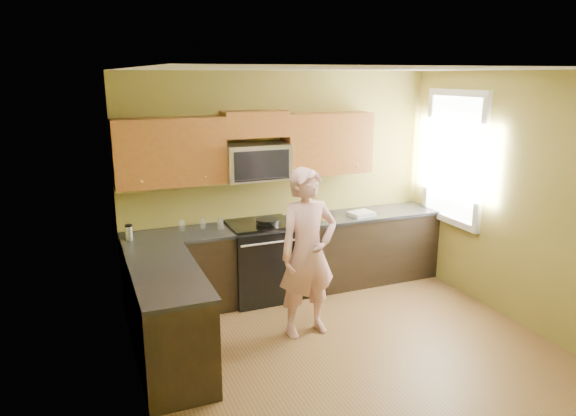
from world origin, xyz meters
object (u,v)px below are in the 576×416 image
travel_mug (130,240)px  microwave (256,179)px  stove (261,260)px  butter_tub (322,219)px  woman (308,253)px  frying_pan (268,224)px

travel_mug → microwave: bearing=4.8°
stove → butter_tub: (0.79, -0.05, 0.45)m
woman → microwave: bearing=93.7°
travel_mug → stove: bearing=0.0°
frying_pan → travel_mug: size_ratio=2.78×
stove → butter_tub: 0.90m
frying_pan → travel_mug: bearing=-176.3°
microwave → travel_mug: bearing=-175.2°
microwave → stove: bearing=-90.0°
woman → frying_pan: (-0.09, 0.95, 0.07)m
travel_mug → woman: bearing=-31.7°
microwave → butter_tub: 0.96m
woman → frying_pan: woman is taller
stove → travel_mug: (-1.50, -0.00, 0.45)m
stove → microwave: bearing=90.0°
stove → travel_mug: bearing=-180.0°
woman → butter_tub: (0.63, 0.97, 0.04)m
woman → butter_tub: size_ratio=13.29×
woman → stove: bearing=94.6°
butter_tub → travel_mug: travel_mug is taller
stove → travel_mug: travel_mug is taller
microwave → travel_mug: 1.60m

